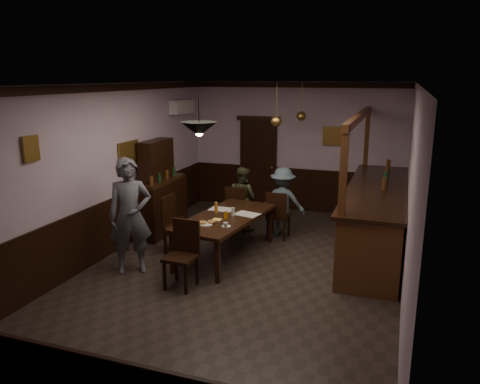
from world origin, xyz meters
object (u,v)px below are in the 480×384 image
at_px(sideboard, 159,196).
at_px(dining_table, 225,220).
at_px(person_seated_left, 242,198).
at_px(bar_counter, 376,215).
at_px(pendant_brass_mid, 276,121).
at_px(soda_can, 226,215).
at_px(chair_far_left, 237,207).
at_px(coffee_cup, 226,225).
at_px(chair_far_right, 278,213).
at_px(chair_side, 174,222).
at_px(person_seated_right, 283,202).
at_px(pendant_brass_far, 301,116).
at_px(chair_near, 183,251).
at_px(pendant_iron, 199,129).
at_px(person_standing, 130,216).

bearing_deg(sideboard, dining_table, -25.23).
xyz_separation_m(dining_table, person_seated_left, (-0.24, 1.60, -0.03)).
xyz_separation_m(bar_counter, pendant_brass_mid, (-1.89, -0.16, 1.67)).
distance_m(soda_can, sideboard, 2.05).
distance_m(chair_far_left, coffee_cup, 2.00).
bearing_deg(coffee_cup, dining_table, 119.30).
distance_m(dining_table, pendant_brass_mid, 2.08).
height_order(chair_far_right, chair_side, chair_side).
bearing_deg(chair_far_right, person_seated_right, -94.36).
height_order(chair_far_right, person_seated_left, person_seated_left).
relative_size(chair_far_right, pendant_brass_mid, 1.18).
relative_size(chair_far_right, soda_can, 7.95).
bearing_deg(soda_can, person_seated_right, 69.92).
bearing_deg(pendant_brass_far, sideboard, -146.98).
bearing_deg(chair_near, soda_can, 80.64).
bearing_deg(pendant_iron, dining_table, 82.32).
relative_size(chair_far_right, pendant_brass_far, 1.18).
bearing_deg(pendant_iron, sideboard, 135.40).
xyz_separation_m(sideboard, pendant_brass_far, (2.51, 1.63, 1.54)).
xyz_separation_m(chair_near, person_standing, (-1.02, 0.20, 0.38)).
relative_size(coffee_cup, pendant_brass_mid, 0.10).
height_order(chair_far_right, chair_near, chair_near).
height_order(person_standing, person_seated_left, person_standing).
xyz_separation_m(pendant_brass_mid, pendant_brass_far, (0.20, 1.27, 0.00)).
relative_size(sideboard, bar_counter, 0.43).
bearing_deg(chair_side, pendant_brass_mid, -47.18).
distance_m(dining_table, bar_counter, 2.80).
bearing_deg(chair_near, person_seated_left, 93.69).
distance_m(chair_far_right, chair_near, 2.63).
height_order(chair_near, soda_can, chair_near).
distance_m(person_standing, pendant_brass_far, 4.28).
bearing_deg(pendant_brass_far, bar_counter, -33.20).
relative_size(person_standing, person_seated_left, 1.43).
bearing_deg(chair_side, dining_table, -82.21).
bearing_deg(chair_far_left, coffee_cup, 102.14).
bearing_deg(coffee_cup, pendant_brass_mid, 87.23).
height_order(dining_table, chair_far_right, chair_far_right).
height_order(person_seated_right, bar_counter, bar_counter).
xyz_separation_m(chair_near, person_seated_left, (-0.06, 2.90, 0.10)).
xyz_separation_m(pendant_iron, pendant_brass_far, (0.87, 3.25, -0.04)).
bearing_deg(person_standing, sideboard, 70.58).
relative_size(person_seated_left, soda_can, 10.97).
distance_m(chair_far_left, pendant_brass_mid, 1.96).
bearing_deg(chair_far_right, soda_can, 68.83).
height_order(chair_near, pendant_brass_far, pendant_brass_far).
xyz_separation_m(chair_far_right, pendant_iron, (-0.73, -1.99, 1.82)).
relative_size(person_seated_left, coffee_cup, 16.46).
xyz_separation_m(person_standing, person_seated_left, (0.97, 2.69, -0.28)).
bearing_deg(person_seated_right, person_standing, 50.81).
relative_size(soda_can, pendant_iron, 0.16).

